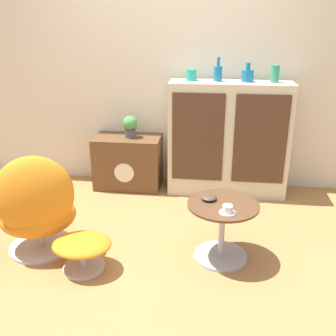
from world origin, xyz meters
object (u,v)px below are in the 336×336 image
at_px(egg_chair, 36,207).
at_px(vase_inner_right, 247,75).
at_px(ottoman, 82,247).
at_px(vase_leftmost, 191,75).
at_px(coffee_table, 222,226).
at_px(tv_console, 128,162).
at_px(vase_inner_left, 218,73).
at_px(sideboard, 228,139).
at_px(teacup, 227,210).
at_px(bowl, 209,198).
at_px(potted_plant, 130,125).
at_px(vase_rightmost, 275,74).

xyz_separation_m(egg_chair, vase_inner_right, (1.58, 1.31, 0.81)).
xyz_separation_m(ottoman, vase_leftmost, (0.65, 1.50, 1.00)).
bearing_deg(vase_leftmost, coffee_table, -75.04).
height_order(tv_console, vase_inner_left, vase_inner_left).
distance_m(sideboard, tv_console, 1.06).
relative_size(ottoman, vase_leftmost, 3.90).
distance_m(teacup, bowl, 0.23).
relative_size(sideboard, coffee_table, 2.24).
distance_m(coffee_table, teacup, 0.25).
bearing_deg(potted_plant, ottoman, -91.64).
xyz_separation_m(egg_chair, coffee_table, (1.38, 0.09, -0.11)).
height_order(ottoman, vase_inner_left, vase_inner_left).
height_order(egg_chair, vase_inner_right, vase_inner_right).
bearing_deg(egg_chair, vase_rightmost, 35.77).
bearing_deg(sideboard, potted_plant, -179.94).
bearing_deg(tv_console, bowl, -53.56).
relative_size(ottoman, coffee_table, 0.81).
distance_m(sideboard, ottoman, 1.86).
height_order(ottoman, teacup, teacup).
height_order(potted_plant, bowl, potted_plant).
distance_m(coffee_table, vase_rightmost, 1.61).
xyz_separation_m(sideboard, coffee_table, (-0.05, -1.23, -0.30)).
distance_m(egg_chair, ottoman, 0.48).
xyz_separation_m(tv_console, vase_leftmost, (0.64, 0.01, 0.91)).
height_order(vase_inner_right, potted_plant, vase_inner_right).
bearing_deg(egg_chair, vase_inner_left, 45.29).
bearing_deg(tv_console, vase_leftmost, 0.49).
xyz_separation_m(tv_console, vase_rightmost, (1.42, 0.01, 0.94)).
bearing_deg(tv_console, egg_chair, -107.28).
distance_m(sideboard, potted_plant, 1.00).
xyz_separation_m(vase_inner_left, vase_rightmost, (0.52, -0.00, 0.00)).
bearing_deg(vase_rightmost, egg_chair, -144.23).
distance_m(ottoman, coffee_table, 1.02).
bearing_deg(ottoman, vase_inner_right, 51.79).
height_order(tv_console, egg_chair, egg_chair).
distance_m(vase_rightmost, bowl, 1.50).
bearing_deg(tv_console, vase_rightmost, 0.22).
bearing_deg(coffee_table, tv_console, 128.49).
xyz_separation_m(coffee_table, vase_inner_left, (-0.08, 1.23, 0.94)).
relative_size(sideboard, vase_inner_left, 5.31).
bearing_deg(bowl, vase_rightmost, 64.95).
bearing_deg(coffee_table, potted_plant, 127.50).
bearing_deg(bowl, vase_inner_left, 88.66).
relative_size(tv_console, vase_inner_left, 3.10).
bearing_deg(teacup, egg_chair, 177.76).
xyz_separation_m(egg_chair, vase_rightmost, (1.83, 1.31, 0.83)).
bearing_deg(tv_console, vase_inner_right, 0.27).
height_order(tv_console, bowl, tv_console).
bearing_deg(vase_inner_left, sideboard, -1.72).
bearing_deg(potted_plant, vase_inner_left, 0.33).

